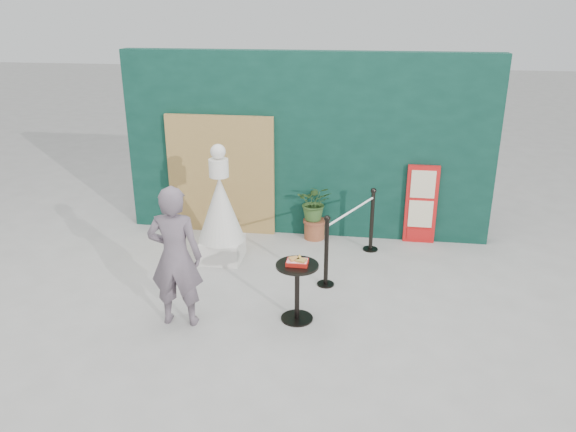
% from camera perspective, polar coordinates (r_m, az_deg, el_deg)
% --- Properties ---
extents(ground, '(60.00, 60.00, 0.00)m').
position_cam_1_polar(ground, '(6.92, -1.53, -11.29)').
color(ground, '#ADAAA5').
rests_on(ground, ground).
extents(back_wall, '(6.00, 0.30, 3.00)m').
position_cam_1_polar(back_wall, '(9.24, 1.84, 7.14)').
color(back_wall, '#0A2E24').
rests_on(back_wall, ground).
extents(bamboo_fence, '(1.80, 0.08, 2.00)m').
position_cam_1_polar(bamboo_fence, '(9.44, -6.84, 4.15)').
color(bamboo_fence, tan).
rests_on(bamboo_fence, ground).
extents(woman, '(0.66, 0.45, 1.76)m').
position_cam_1_polar(woman, '(6.76, -11.37, -4.09)').
color(woman, slate).
rests_on(woman, ground).
extents(menu_board, '(0.50, 0.07, 1.30)m').
position_cam_1_polar(menu_board, '(9.27, 13.37, 1.14)').
color(menu_board, red).
rests_on(menu_board, ground).
extents(statue, '(0.70, 0.70, 1.80)m').
position_cam_1_polar(statue, '(8.41, -6.84, 0.18)').
color(statue, white).
rests_on(statue, ground).
extents(cafe_table, '(0.52, 0.52, 0.75)m').
position_cam_1_polar(cafe_table, '(6.85, 0.93, -6.83)').
color(cafe_table, black).
rests_on(cafe_table, ground).
extents(food_basket, '(0.26, 0.19, 0.11)m').
position_cam_1_polar(food_basket, '(6.72, 0.97, -4.64)').
color(food_basket, '#AE1912').
rests_on(food_basket, cafe_table).
extents(planter, '(0.56, 0.48, 0.94)m').
position_cam_1_polar(planter, '(9.21, 2.74, 0.89)').
color(planter, '#975431').
rests_on(planter, ground).
extents(stanchion_barrier, '(0.84, 1.54, 1.03)m').
position_cam_1_polar(stanchion_barrier, '(8.27, 6.38, -1.98)').
color(stanchion_barrier, black).
rests_on(stanchion_barrier, ground).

